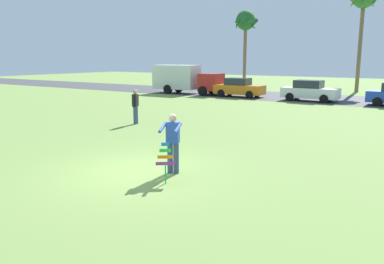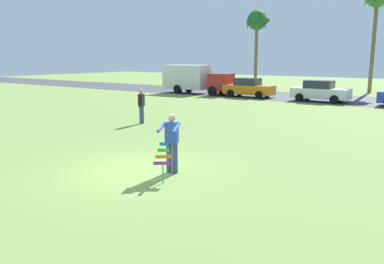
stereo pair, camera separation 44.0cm
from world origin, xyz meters
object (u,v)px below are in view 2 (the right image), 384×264
(kite_held, at_px, (163,157))
(person_walker_near, at_px, (141,105))
(parked_truck_red_cab, at_px, (194,78))
(palm_tree_left_near, at_px, (257,24))
(person_kite_flyer, at_px, (172,141))
(parked_car_white, at_px, (320,91))
(parked_car_orange, at_px, (249,88))
(palm_tree_right_near, at_px, (377,1))

(kite_held, distance_m, person_walker_near, 9.48)
(parked_truck_red_cab, height_order, palm_tree_left_near, palm_tree_left_near)
(person_kite_flyer, height_order, palm_tree_left_near, palm_tree_left_near)
(parked_truck_red_cab, xyz_separation_m, parked_car_white, (11.69, 0.00, -0.64))
(parked_car_white, relative_size, palm_tree_left_near, 0.51)
(parked_car_white, bearing_deg, parked_car_orange, -179.98)
(parked_truck_red_cab, bearing_deg, person_kite_flyer, -56.49)
(parked_truck_red_cab, xyz_separation_m, palm_tree_left_near, (1.60, 9.57, 5.50))
(person_kite_flyer, relative_size, parked_car_white, 0.41)
(person_kite_flyer, relative_size, palm_tree_right_near, 0.17)
(parked_car_orange, height_order, palm_tree_right_near, palm_tree_right_near)
(parked_truck_red_cab, relative_size, palm_tree_right_near, 0.68)
(palm_tree_right_near, bearing_deg, parked_truck_red_cab, -141.35)
(parked_car_white, distance_m, person_walker_near, 15.79)
(kite_held, height_order, parked_car_white, parked_car_white)
(parked_car_white, height_order, palm_tree_right_near, palm_tree_right_near)
(palm_tree_right_near, xyz_separation_m, person_walker_near, (-5.79, -25.74, -7.45))
(palm_tree_right_near, bearing_deg, parked_car_white, -98.05)
(parked_car_white, height_order, palm_tree_left_near, palm_tree_left_near)
(parked_car_orange, xyz_separation_m, palm_tree_right_near, (7.51, 10.54, 7.61))
(person_kite_flyer, height_order, parked_car_orange, person_kite_flyer)
(kite_held, xyz_separation_m, palm_tree_right_near, (-1.03, 32.31, 7.72))
(person_kite_flyer, bearing_deg, kite_held, -68.94)
(parked_truck_red_cab, relative_size, parked_car_white, 1.59)
(kite_held, relative_size, palm_tree_right_near, 0.10)
(person_kite_flyer, height_order, parked_truck_red_cab, parked_truck_red_cab)
(parked_car_white, bearing_deg, palm_tree_left_near, 136.52)
(person_kite_flyer, distance_m, parked_car_white, 21.16)
(person_kite_flyer, xyz_separation_m, kite_held, (0.28, -0.73, -0.29))
(kite_held, relative_size, palm_tree_left_near, 0.12)
(parked_car_white, distance_m, palm_tree_left_near, 15.20)
(kite_held, height_order, parked_car_orange, parked_car_orange)
(palm_tree_right_near, height_order, person_walker_near, palm_tree_right_near)
(person_kite_flyer, bearing_deg, parked_truck_red_cab, 123.51)
(kite_held, bearing_deg, palm_tree_right_near, 91.82)
(parked_truck_red_cab, distance_m, palm_tree_right_near, 18.26)
(parked_car_orange, distance_m, parked_car_white, 6.02)
(kite_held, distance_m, palm_tree_right_near, 33.24)
(parked_truck_red_cab, relative_size, person_walker_near, 3.91)
(palm_tree_left_near, height_order, person_walker_near, palm_tree_left_near)
(parked_car_orange, distance_m, person_walker_near, 15.29)
(kite_held, height_order, palm_tree_left_near, palm_tree_left_near)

